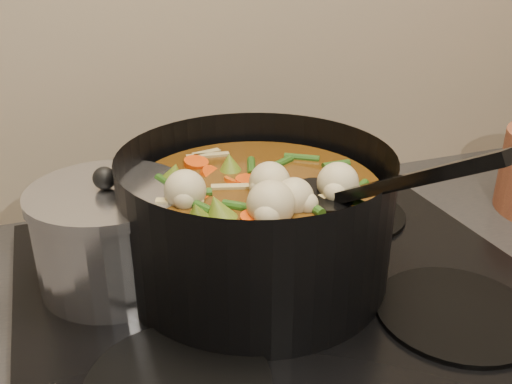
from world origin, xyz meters
name	(u,v)px	position (x,y,z in m)	size (l,w,h in m)	color
stovetop	(280,287)	(0.00, 1.93, 0.92)	(0.62, 0.54, 0.03)	black
stockpot	(257,221)	(-0.02, 1.96, 1.01)	(0.35, 0.43, 0.24)	black
saucepan	(111,236)	(-0.19, 2.00, 0.99)	(0.18, 0.18, 0.15)	silver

